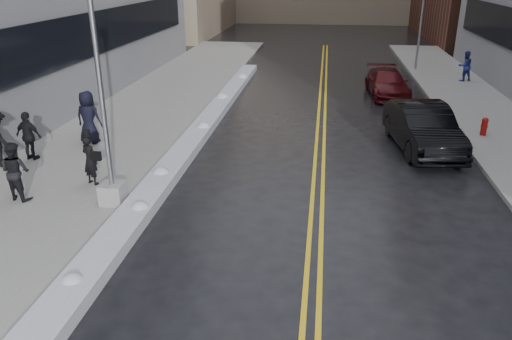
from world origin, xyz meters
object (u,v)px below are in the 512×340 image
(pedestrian_fedora, at_px, (90,160))
(car_maroon, at_px, (387,83))
(lamppost, at_px, (105,123))
(car_black, at_px, (423,127))
(fire_hydrant, at_px, (484,125))
(pedestrian_east, at_px, (465,66))
(pedestrian_b, at_px, (15,171))
(pedestrian_d, at_px, (29,136))
(traffic_signal, at_px, (421,18))
(pedestrian_c, at_px, (88,117))

(pedestrian_fedora, height_order, car_maroon, pedestrian_fedora)
(lamppost, relative_size, car_black, 1.46)
(fire_hydrant, bearing_deg, pedestrian_east, 80.76)
(pedestrian_fedora, bearing_deg, pedestrian_b, 63.12)
(fire_hydrant, height_order, pedestrian_fedora, pedestrian_fedora)
(fire_hydrant, distance_m, car_maroon, 7.53)
(pedestrian_b, bearing_deg, car_maroon, -113.77)
(pedestrian_d, bearing_deg, car_black, -155.48)
(pedestrian_b, relative_size, car_black, 0.33)
(fire_hydrant, height_order, pedestrian_d, pedestrian_d)
(lamppost, xyz_separation_m, traffic_signal, (11.80, 22.00, 0.87))
(fire_hydrant, height_order, car_black, car_black)
(lamppost, height_order, pedestrian_c, lamppost)
(car_maroon, bearing_deg, pedestrian_east, 33.86)
(lamppost, bearing_deg, traffic_signal, 61.79)
(pedestrian_c, bearing_deg, car_black, -168.14)
(lamppost, bearing_deg, pedestrian_east, 53.00)
(traffic_signal, bearing_deg, pedestrian_fedora, -122.04)
(car_maroon, bearing_deg, pedestrian_c, -144.78)
(traffic_signal, xyz_separation_m, pedestrian_fedora, (-13.00, -20.77, -2.46))
(fire_hydrant, xyz_separation_m, car_black, (-2.72, -1.66, 0.31))
(traffic_signal, height_order, pedestrian_east, traffic_signal)
(traffic_signal, bearing_deg, pedestrian_b, -123.52)
(pedestrian_fedora, relative_size, pedestrian_east, 0.91)
(pedestrian_d, relative_size, car_black, 0.33)
(car_black, bearing_deg, pedestrian_c, 178.51)
(lamppost, relative_size, pedestrian_b, 4.38)
(lamppost, distance_m, fire_hydrant, 14.81)
(pedestrian_b, bearing_deg, pedestrian_d, -50.35)
(pedestrian_c, distance_m, car_maroon, 15.69)
(traffic_signal, relative_size, pedestrian_b, 3.45)
(fire_hydrant, relative_size, pedestrian_b, 0.42)
(traffic_signal, distance_m, pedestrian_east, 4.70)
(pedestrian_fedora, height_order, pedestrian_d, pedestrian_d)
(pedestrian_fedora, height_order, pedestrian_east, pedestrian_east)
(pedestrian_fedora, bearing_deg, lamppost, 158.29)
(pedestrian_c, xyz_separation_m, car_maroon, (12.15, 9.91, -0.48))
(pedestrian_fedora, xyz_separation_m, car_maroon, (10.39, 13.63, -0.26))
(pedestrian_fedora, height_order, car_black, pedestrian_fedora)
(fire_hydrant, xyz_separation_m, pedestrian_b, (-15.13, -8.10, 0.47))
(pedestrian_b, height_order, car_maroon, pedestrian_b)
(traffic_signal, xyz_separation_m, car_black, (-2.22, -15.66, -2.54))
(car_black, distance_m, car_maroon, 8.53)
(fire_hydrant, relative_size, car_black, 0.14)
(fire_hydrant, distance_m, pedestrian_east, 10.77)
(pedestrian_b, bearing_deg, fire_hydrant, -136.83)
(lamppost, xyz_separation_m, pedestrian_fedora, (-1.20, 1.23, -1.59))
(pedestrian_fedora, distance_m, pedestrian_d, 3.51)
(pedestrian_fedora, relative_size, pedestrian_d, 0.92)
(fire_hydrant, bearing_deg, traffic_signal, 92.05)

